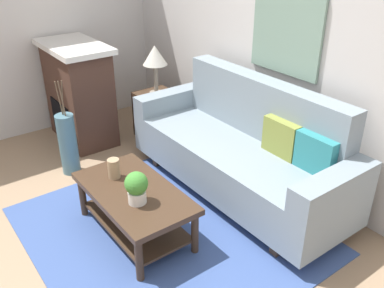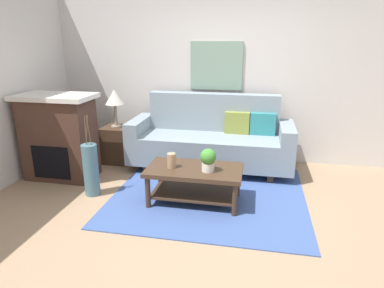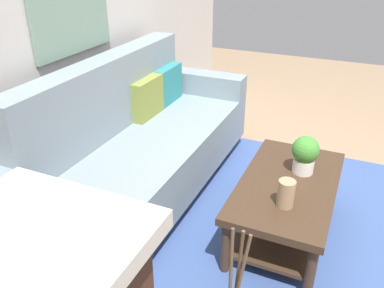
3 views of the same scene
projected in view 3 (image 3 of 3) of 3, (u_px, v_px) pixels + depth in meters
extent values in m
plane|color=#9E7F60|center=(325.00, 232.00, 2.80)|extent=(9.29, 9.29, 0.00)
cube|color=silver|center=(75.00, 14.00, 2.89)|extent=(5.29, 0.10, 2.70)
cube|color=#3D5693|center=(257.00, 213.00, 2.98)|extent=(2.32, 2.11, 0.01)
cube|color=gray|center=(147.00, 161.00, 3.05)|extent=(1.94, 0.84, 0.40)
cube|color=gray|center=(105.00, 96.00, 2.94)|extent=(1.94, 0.20, 0.56)
cube|color=gray|center=(46.00, 236.00, 2.14)|extent=(0.20, 0.84, 0.60)
cube|color=gray|center=(201.00, 102.00, 3.87)|extent=(0.20, 0.84, 0.60)
cube|color=#422D1E|center=(79.00, 261.00, 2.46)|extent=(0.08, 0.74, 0.12)
cube|color=#422D1E|center=(193.00, 144.00, 3.87)|extent=(0.08, 0.74, 0.12)
cube|color=olive|center=(147.00, 98.00, 3.25)|extent=(0.36, 0.13, 0.32)
cube|color=teal|center=(167.00, 84.00, 3.55)|extent=(0.36, 0.12, 0.32)
cube|color=#422D1E|center=(288.00, 185.00, 2.60)|extent=(1.10, 0.60, 0.05)
cube|color=#422D1E|center=(284.00, 220.00, 2.73)|extent=(0.98, 0.50, 0.02)
cylinder|color=#422D1E|center=(310.00, 272.00, 2.21)|extent=(0.06, 0.06, 0.38)
cylinder|color=#422D1E|center=(332.00, 184.00, 3.00)|extent=(0.06, 0.06, 0.38)
cylinder|color=#422D1E|center=(225.00, 247.00, 2.39)|extent=(0.06, 0.06, 0.38)
cylinder|color=#422D1E|center=(267.00, 170.00, 3.19)|extent=(0.06, 0.06, 0.38)
cylinder|color=tan|center=(286.00, 193.00, 2.32)|extent=(0.10, 0.10, 0.17)
cylinder|color=white|center=(303.00, 165.00, 2.68)|extent=(0.14, 0.14, 0.10)
sphere|color=#418A33|center=(306.00, 150.00, 2.62)|extent=(0.18, 0.18, 0.18)
cylinder|color=brown|center=(238.00, 270.00, 1.37)|extent=(0.03, 0.03, 0.36)
cylinder|color=brown|center=(231.00, 274.00, 1.35)|extent=(0.05, 0.03, 0.36)
cylinder|color=brown|center=(241.00, 277.00, 1.34)|extent=(0.04, 0.05, 0.36)
cube|color=gray|center=(70.00, 0.00, 2.71)|extent=(0.79, 0.03, 0.72)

